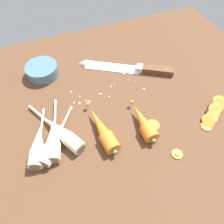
{
  "coord_description": "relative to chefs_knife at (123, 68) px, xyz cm",
  "views": [
    {
      "loc": [
        -14.31,
        -38.55,
        54.37
      ],
      "look_at": [
        0.0,
        -2.0,
        1.5
      ],
      "focal_mm": 34.92,
      "sensor_mm": 36.0,
      "label": 1
    }
  ],
  "objects": [
    {
      "name": "parsnip_mid_right",
      "position": [
        -29.78,
        -20.5,
        1.33
      ],
      "size": [
        7.38,
        21.1,
        4.0
      ],
      "color": "beige",
      "rests_on": "ground_plane"
    },
    {
      "name": "prep_bowl",
      "position": [
        -27.68,
        7.6,
        1.5
      ],
      "size": [
        11.0,
        11.0,
        4.0
      ],
      "color": "slate",
      "rests_on": "ground_plane"
    },
    {
      "name": "ground_plane",
      "position": [
        -11.39,
        -15.79,
        -2.65
      ],
      "size": [
        120.0,
        90.0,
        4.0
      ],
      "primitive_type": "cube",
      "color": "brown"
    },
    {
      "name": "carrot_slice_stack",
      "position": [
        16.86,
        -29.35,
        0.82
      ],
      "size": [
        10.98,
        8.8,
        4.24
      ],
      "color": "orange",
      "rests_on": "ground_plane"
    },
    {
      "name": "parsnip_back",
      "position": [
        -34.2,
        -21.32,
        1.33
      ],
      "size": [
        7.74,
        19.1,
        4.0
      ],
      "color": "beige",
      "rests_on": "ground_plane"
    },
    {
      "name": "chefs_knife",
      "position": [
        0.0,
        0.0,
        0.0
      ],
      "size": [
        31.51,
        20.72,
        4.18
      ],
      "color": "silver",
      "rests_on": "ground_plane"
    },
    {
      "name": "parsnip_mid_left",
      "position": [
        -30.22,
        -21.99,
        1.33
      ],
      "size": [
        13.64,
        17.42,
        4.0
      ],
      "color": "beige",
      "rests_on": "ground_plane"
    },
    {
      "name": "parsnip_front",
      "position": [
        -27.2,
        -19.91,
        1.33
      ],
      "size": [
        12.84,
        21.8,
        4.0
      ],
      "color": "beige",
      "rests_on": "ground_plane"
    },
    {
      "name": "whole_carrot",
      "position": [
        -16.37,
        -23.2,
        1.45
      ],
      "size": [
        5.63,
        19.19,
        4.2
      ],
      "color": "orange",
      "rests_on": "ground_plane"
    },
    {
      "name": "carrot_slice_stray_near",
      "position": [
        -1.49,
        -25.86,
        -0.29
      ],
      "size": [
        3.89,
        3.89,
        0.7
      ],
      "color": "orange",
      "rests_on": "ground_plane"
    },
    {
      "name": "mince_crumbs",
      "position": [
        -10.82,
        -8.04,
        -0.26
      ],
      "size": [
        24.35,
        10.11,
        0.88
      ],
      "color": "beige",
      "rests_on": "ground_plane"
    },
    {
      "name": "carrot_slice_stray_mid",
      "position": [
        0.2,
        -36.58,
        -0.29
      ],
      "size": [
        3.01,
        3.01,
        0.7
      ],
      "color": "orange",
      "rests_on": "ground_plane"
    },
    {
      "name": "whole_carrot_second",
      "position": [
        -4.49,
        -25.23,
        1.45
      ],
      "size": [
        4.22,
        15.68,
        4.2
      ],
      "color": "orange",
      "rests_on": "ground_plane"
    }
  ]
}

